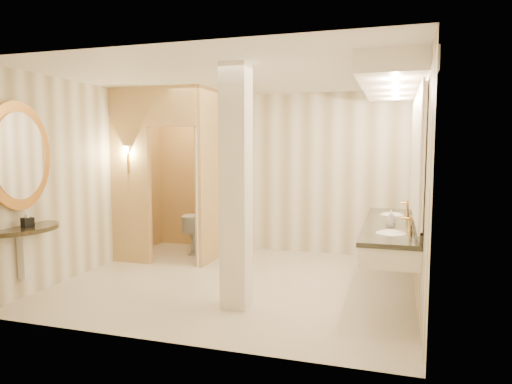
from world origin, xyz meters
TOP-DOWN VIEW (x-y plane):
  - floor at (0.00, 0.00)m, footprint 4.50×4.50m
  - ceiling at (0.00, 0.00)m, footprint 4.50×4.50m
  - wall_back at (0.00, 2.00)m, footprint 4.50×0.02m
  - wall_front at (0.00, -2.00)m, footprint 4.50×0.02m
  - wall_left at (-2.25, 0.00)m, footprint 0.02×4.00m
  - wall_right at (2.25, 0.00)m, footprint 0.02×4.00m
  - toilet_closet at (-1.11, 0.97)m, footprint 1.50×1.55m
  - wall_sconce at (-1.93, 0.43)m, footprint 0.14×0.14m
  - vanity at (1.98, 0.15)m, footprint 0.75×2.82m
  - console_shelf at (-2.21, -1.40)m, footprint 0.97×0.97m
  - pillar at (0.30, -0.91)m, footprint 0.30×0.30m
  - tissue_box at (-2.08, -1.43)m, footprint 0.14×0.14m
  - toilet at (-1.26, 1.45)m, footprint 0.54×0.75m
  - soap_bottle_a at (1.97, 0.15)m, footprint 0.07×0.07m
  - soap_bottle_b at (1.94, 0.09)m, footprint 0.11×0.11m
  - soap_bottle_c at (1.94, -0.16)m, footprint 0.08×0.08m

SIDE VIEW (x-z plane):
  - floor at x=0.00m, z-range 0.00..0.00m
  - toilet at x=-1.26m, z-range 0.00..0.69m
  - tissue_box at x=-2.08m, z-range 0.88..0.99m
  - soap_bottle_a at x=1.97m, z-range 0.88..1.00m
  - soap_bottle_b at x=1.94m, z-range 0.88..1.00m
  - soap_bottle_c at x=1.94m, z-range 0.88..1.07m
  - console_shelf at x=-2.21m, z-range 0.37..2.31m
  - wall_back at x=0.00m, z-range 0.00..2.70m
  - wall_front at x=0.00m, z-range 0.00..2.70m
  - wall_left at x=-2.25m, z-range 0.00..2.70m
  - wall_right at x=2.25m, z-range 0.00..2.70m
  - pillar at x=0.30m, z-range 0.00..2.70m
  - toilet_closet at x=-1.11m, z-range 0.04..2.74m
  - vanity at x=1.98m, z-range 0.58..2.67m
  - wall_sconce at x=-1.93m, z-range 1.52..1.94m
  - ceiling at x=0.00m, z-range 2.70..2.70m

